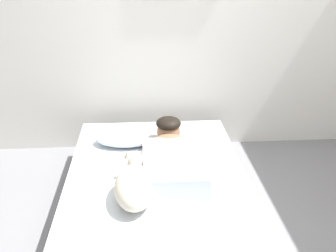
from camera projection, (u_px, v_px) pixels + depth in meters
ground_plane at (203, 249)px, 2.70m from camera, size 11.73×11.73×0.00m
back_wall at (181, 19)px, 3.72m from camera, size 3.86×0.12×2.50m
bed at (157, 195)px, 2.99m from camera, size 1.33×2.03×0.34m
pillow at (127, 137)px, 3.37m from camera, size 0.52×0.32×0.11m
person_lying at (172, 157)px, 2.94m from camera, size 0.43×0.92×0.27m
dog at (135, 184)px, 2.61m from camera, size 0.26×0.57×0.21m
coffee_cup at (180, 146)px, 3.26m from camera, size 0.12×0.09×0.07m
cell_phone at (126, 181)px, 2.83m from camera, size 0.07×0.14×0.01m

